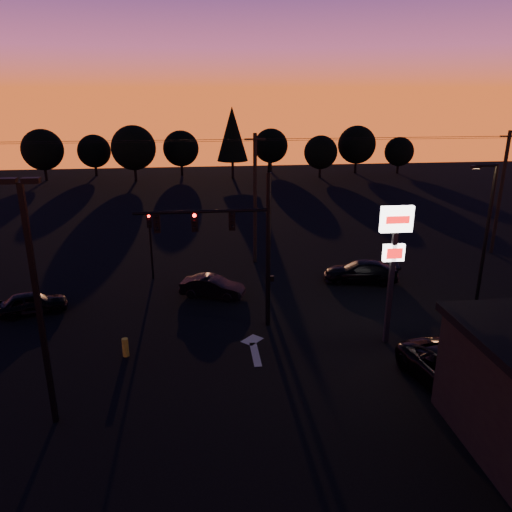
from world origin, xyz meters
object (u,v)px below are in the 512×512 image
at_px(parking_lot_light, 36,291).
at_px(bollard, 125,347).
at_px(pylon_sign, 394,246).
at_px(suv_parked, 455,374).
at_px(traffic_signal_mast, 236,236).
at_px(car_mid, 212,287).
at_px(streetlight, 486,229).
at_px(car_right, 361,272).
at_px(car_left, 32,303).
at_px(secondary_signal, 150,237).

distance_m(parking_lot_light, bollard, 6.95).
relative_size(pylon_sign, suv_parked, 1.24).
bearing_deg(parking_lot_light, suv_parked, 0.58).
relative_size(traffic_signal_mast, suv_parked, 1.56).
bearing_deg(parking_lot_light, bollard, 66.37).
bearing_deg(car_mid, streetlight, -79.89).
xyz_separation_m(bollard, car_right, (13.77, 7.79, 0.24)).
bearing_deg(streetlight, car_left, 176.78).
xyz_separation_m(car_left, car_mid, (9.94, 1.17, 0.00)).
relative_size(streetlight, car_left, 2.19).
xyz_separation_m(traffic_signal_mast, car_left, (-11.08, 2.92, -4.31)).
height_order(parking_lot_light, pylon_sign, parking_lot_light).
distance_m(secondary_signal, parking_lot_light, 14.90).
relative_size(traffic_signal_mast, pylon_sign, 1.26).
distance_m(traffic_signal_mast, car_mid, 6.05).
bearing_deg(pylon_sign, traffic_signal_mast, 160.64).
relative_size(streetlight, car_right, 1.70).
relative_size(bollard, car_right, 0.19).
relative_size(bollard, car_left, 0.24).
xyz_separation_m(traffic_signal_mast, streetlight, (14.01, 1.51, -0.52)).
bearing_deg(car_mid, traffic_signal_mast, -144.57).
bearing_deg(secondary_signal, car_left, -143.51).
xyz_separation_m(car_right, suv_parked, (-0.02, -12.21, 0.08)).
xyz_separation_m(secondary_signal, car_right, (13.27, -2.11, -2.18)).
relative_size(parking_lot_light, streetlight, 1.14).
relative_size(parking_lot_light, car_mid, 2.42).
bearing_deg(bollard, secondary_signal, 87.13).
relative_size(secondary_signal, streetlight, 0.54).
bearing_deg(suv_parked, pylon_sign, 95.46).
xyz_separation_m(parking_lot_light, pylon_sign, (14.50, 4.50, -0.36)).
bearing_deg(secondary_signal, pylon_sign, -39.77).
distance_m(parking_lot_light, car_left, 11.55).
distance_m(parking_lot_light, pylon_sign, 15.19).
bearing_deg(car_left, streetlight, -109.66).
xyz_separation_m(car_mid, car_right, (9.52, 1.29, 0.06)).
xyz_separation_m(parking_lot_light, car_mid, (6.26, 11.08, -4.65)).
xyz_separation_m(secondary_signal, bollard, (-0.50, -9.91, -2.42)).
bearing_deg(suv_parked, bollard, 151.56).
xyz_separation_m(streetlight, bollard, (-19.41, -3.92, -3.98)).
relative_size(secondary_signal, car_right, 0.93).
relative_size(streetlight, car_mid, 2.12).
relative_size(secondary_signal, car_mid, 1.15).
bearing_deg(car_left, car_mid, -99.74).
distance_m(secondary_signal, suv_parked, 19.63).
distance_m(pylon_sign, suv_parked, 6.13).
height_order(secondary_signal, car_left, secondary_signal).
distance_m(streetlight, car_left, 25.42).
xyz_separation_m(parking_lot_light, streetlight, (21.41, 8.50, -0.85)).
distance_m(bollard, suv_parked, 14.44).
height_order(car_left, suv_parked, suv_parked).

